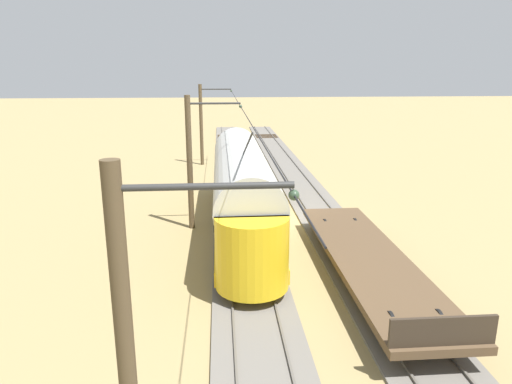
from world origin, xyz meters
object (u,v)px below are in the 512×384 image
Objects in this scene: catenary_pole_mid_near at (191,161)px; catenary_pole_mid_far at (132,363)px; catenary_pole_foreground at (202,123)px; vintage_streetcar at (242,187)px; flatcar_adjacent at (370,260)px.

catenary_pole_mid_far is (0.00, 16.05, 0.00)m from catenary_pole_mid_near.
catenary_pole_foreground and catenary_pole_mid_near have the same top height.
vintage_streetcar is at bearing -99.00° from catenary_pole_mid_far.
flatcar_adjacent is at bearing -126.36° from catenary_pole_mid_far.
catenary_pole_mid_near is 1.00× the size of catenary_pole_mid_far.
flatcar_adjacent is 9.94m from catenary_pole_mid_near.
catenary_pole_mid_far is at bearing 90.00° from catenary_pole_foreground.
catenary_pole_mid_far reaches higher than flatcar_adjacent.
catenary_pole_foreground is at bearing -81.70° from vintage_streetcar.
vintage_streetcar is 7.61m from flatcar_adjacent.
catenary_pole_mid_near is (2.44, -0.66, 1.20)m from vintage_streetcar.
catenary_pole_foreground is (2.44, -16.71, 1.20)m from vintage_streetcar.
catenary_pole_foreground is at bearing -90.00° from catenary_pole_mid_far.
catenary_pole_foreground reaches higher than vintage_streetcar.
catenary_pole_mid_near is at bearing -43.76° from flatcar_adjacent.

